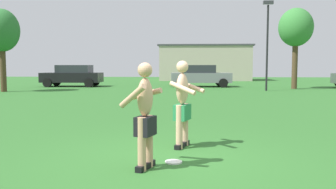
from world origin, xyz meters
TOP-DOWN VIEW (x-y plane):
  - ground_plane at (0.00, 0.00)m, footprint 80.00×80.00m
  - player_near at (0.15, 0.99)m, footprint 0.71×0.85m
  - player_in_black at (-0.40, -0.51)m, footprint 0.67×0.75m
  - frisbee at (0.03, -0.14)m, footprint 0.29×0.29m
  - car_gray_near_post at (1.03, 20.07)m, footprint 4.40×2.24m
  - car_black_mid_lot at (-8.33, 19.83)m, footprint 4.32×2.05m
  - lamp_post at (5.02, 16.36)m, footprint 0.60×0.24m
  - outbuilding_behind_lot at (1.82, 30.96)m, footprint 9.41×4.30m
  - tree_right_field at (7.27, 18.31)m, footprint 2.24×2.24m
  - tree_behind_players at (-10.81, 14.63)m, footprint 2.06×2.06m

SIDE VIEW (x-z plane):
  - ground_plane at x=0.00m, z-range 0.00..0.00m
  - frisbee at x=0.03m, z-range 0.00..0.03m
  - car_gray_near_post at x=1.03m, z-range 0.03..1.61m
  - car_black_mid_lot at x=-8.33m, z-range 0.03..1.61m
  - player_in_black at x=-0.40m, z-range 0.04..1.71m
  - player_near at x=0.15m, z-range 0.05..1.76m
  - outbuilding_behind_lot at x=1.82m, z-range 0.01..3.61m
  - lamp_post at x=5.02m, z-range 0.64..6.11m
  - tree_behind_players at x=-10.81m, z-range 1.12..6.02m
  - tree_right_field at x=7.27m, z-range 1.33..6.66m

